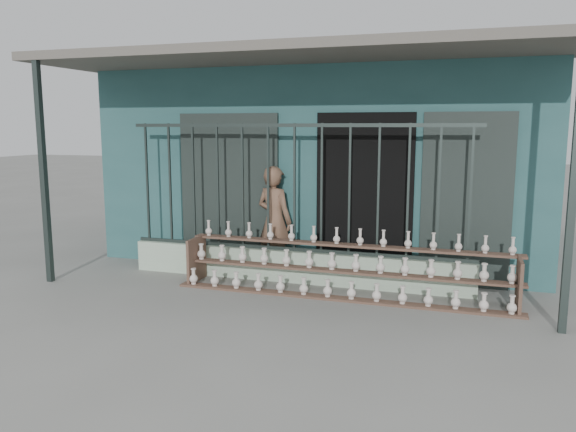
% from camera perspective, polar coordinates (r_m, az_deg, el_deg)
% --- Properties ---
extents(ground, '(60.00, 60.00, 0.00)m').
position_cam_1_polar(ground, '(6.94, -2.54, -9.44)').
color(ground, slate).
extents(workshop_building, '(7.40, 6.60, 3.21)m').
position_cam_1_polar(workshop_building, '(10.66, 5.33, 5.93)').
color(workshop_building, '#285354').
rests_on(workshop_building, ground).
extents(parapet_wall, '(5.00, 0.20, 0.45)m').
position_cam_1_polar(parapet_wall, '(8.06, 0.65, -5.12)').
color(parapet_wall, '#ADC8AB').
rests_on(parapet_wall, ground).
extents(security_fence, '(5.00, 0.04, 1.80)m').
position_cam_1_polar(security_fence, '(7.86, 0.66, 2.84)').
color(security_fence, '#283330').
rests_on(security_fence, parapet_wall).
extents(shelf_rack, '(4.50, 0.68, 0.85)m').
position_cam_1_polar(shelf_rack, '(7.44, 5.66, -5.27)').
color(shelf_rack, brown).
rests_on(shelf_rack, ground).
extents(elderly_woman, '(0.69, 0.57, 1.63)m').
position_cam_1_polar(elderly_woman, '(8.34, -1.39, -0.48)').
color(elderly_woman, brown).
rests_on(elderly_woman, ground).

